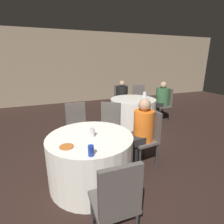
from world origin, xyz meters
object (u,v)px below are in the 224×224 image
at_px(chair_near_northeast, 110,122).
at_px(chair_near_south, 117,199).
at_px(chair_near_north, 77,123).
at_px(chair_far_northeast, 138,97).
at_px(person_green_jacket, 160,101).
at_px(chair_near_east, 148,133).
at_px(chair_far_north, 121,97).
at_px(bottle_far, 145,96).
at_px(person_black_shirt, 122,98).
at_px(soda_can_silver, 92,132).
at_px(chair_far_east, 165,102).
at_px(table_far, 133,112).
at_px(table_near, 91,159).
at_px(soda_can_blue, 91,151).
at_px(pizza_plate_near, 67,147).
at_px(person_orange_shirt, 139,134).

bearing_deg(chair_near_northeast, chair_near_south, 107.40).
relative_size(chair_near_north, chair_far_northeast, 1.00).
bearing_deg(person_green_jacket, chair_near_east, 140.06).
xyz_separation_m(chair_far_north, bottle_far, (0.10, -1.26, 0.27)).
distance_m(chair_near_south, person_black_shirt, 4.12).
relative_size(chair_near_south, soda_can_silver, 7.70).
bearing_deg(chair_near_east, chair_near_north, 41.89).
bearing_deg(person_green_jacket, chair_far_east, -90.00).
bearing_deg(person_black_shirt, bottle_far, 101.19).
bearing_deg(table_far, bottle_far, -51.78).
xyz_separation_m(table_near, chair_near_east, (1.01, 0.11, 0.20)).
distance_m(chair_near_northeast, soda_can_blue, 1.51).
xyz_separation_m(table_far, bottle_far, (0.19, -0.24, 0.47)).
distance_m(pizza_plate_near, soda_can_silver, 0.42).
relative_size(chair_near_northeast, bottle_far, 4.33).
relative_size(chair_far_east, bottle_far, 4.33).
xyz_separation_m(person_green_jacket, person_orange_shirt, (-1.68, -1.76, -0.01)).
xyz_separation_m(table_near, chair_far_northeast, (2.27, 2.68, 0.20)).
bearing_deg(soda_can_silver, bottle_far, 42.02).
distance_m(person_green_jacket, bottle_far, 0.74).
xyz_separation_m(person_green_jacket, soda_can_silver, (-2.49, -1.87, 0.19)).
bearing_deg(soda_can_silver, chair_far_east, 35.18).
xyz_separation_m(chair_near_south, chair_far_north, (1.78, 3.89, 0.00)).
bearing_deg(chair_far_north, table_near, 63.86).
bearing_deg(chair_near_south, chair_near_northeast, 72.60).
relative_size(chair_near_east, soda_can_blue, 7.70).
distance_m(table_near, chair_near_east, 1.03).
bearing_deg(chair_far_northeast, soda_can_blue, 89.60).
bearing_deg(chair_near_east, chair_far_east, -50.30).
distance_m(chair_near_northeast, chair_far_northeast, 2.50).
height_order(soda_can_silver, bottle_far, bottle_far).
height_order(table_near, person_orange_shirt, person_orange_shirt).
relative_size(chair_near_south, person_orange_shirt, 0.81).
height_order(chair_near_northeast, soda_can_silver, chair_near_northeast).
height_order(chair_far_north, person_black_shirt, person_black_shirt).
xyz_separation_m(person_green_jacket, soda_can_blue, (-2.63, -2.34, 0.19)).
height_order(person_green_jacket, pizza_plate_near, person_green_jacket).
bearing_deg(table_near, chair_near_south, -91.35).
xyz_separation_m(chair_near_south, person_green_jacket, (2.54, 2.86, 0.03)).
bearing_deg(chair_near_east, table_near, 90.00).
bearing_deg(chair_near_east, person_black_shirt, -22.05).
bearing_deg(table_near, soda_can_blue, -102.84).
height_order(chair_near_south, soda_can_blue, chair_near_south).
bearing_deg(chair_far_east, chair_near_northeast, 117.34).
height_order(chair_near_northeast, person_green_jacket, person_green_jacket).
distance_m(chair_near_northeast, chair_far_east, 2.32).
distance_m(chair_near_north, bottle_far, 1.97).
height_order(table_near, chair_far_northeast, chair_far_northeast).
relative_size(table_near, soda_can_silver, 9.79).
bearing_deg(bottle_far, person_black_shirt, 95.94).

